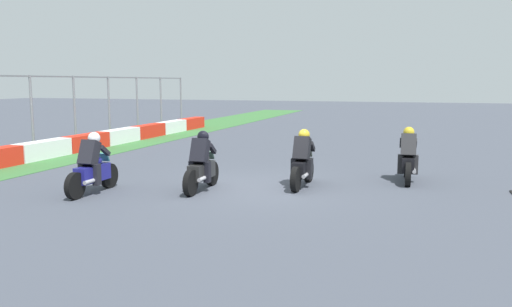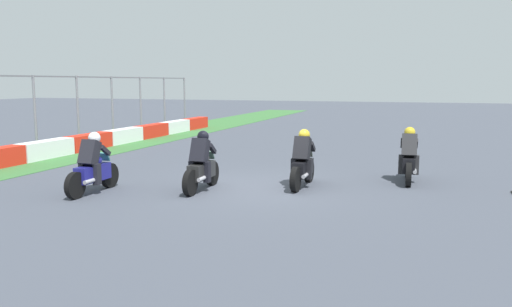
# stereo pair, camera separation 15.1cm
# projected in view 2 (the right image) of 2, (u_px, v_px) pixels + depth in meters

# --- Properties ---
(ground_plane) EXTENTS (120.00, 120.00, 0.00)m
(ground_plane) POSITION_uv_depth(u_px,v_px,m) (257.00, 188.00, 13.48)
(ground_plane) COLOR #414551
(rider_lane_a) EXTENTS (2.04, 0.55, 1.51)m
(rider_lane_a) POSITION_uv_depth(u_px,v_px,m) (409.00, 160.00, 14.17)
(rider_lane_a) COLOR black
(rider_lane_a) RESTS_ON ground_plane
(rider_lane_b) EXTENTS (2.04, 0.54, 1.51)m
(rider_lane_b) POSITION_uv_depth(u_px,v_px,m) (303.00, 163.00, 13.50)
(rider_lane_b) COLOR black
(rider_lane_b) RESTS_ON ground_plane
(rider_lane_c) EXTENTS (2.04, 0.54, 1.51)m
(rider_lane_c) POSITION_uv_depth(u_px,v_px,m) (202.00, 166.00, 13.08)
(rider_lane_c) COLOR black
(rider_lane_c) RESTS_ON ground_plane
(rider_lane_d) EXTENTS (2.04, 0.54, 1.51)m
(rider_lane_d) POSITION_uv_depth(u_px,v_px,m) (93.00, 168.00, 12.76)
(rider_lane_d) COLOR black
(rider_lane_d) RESTS_ON ground_plane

